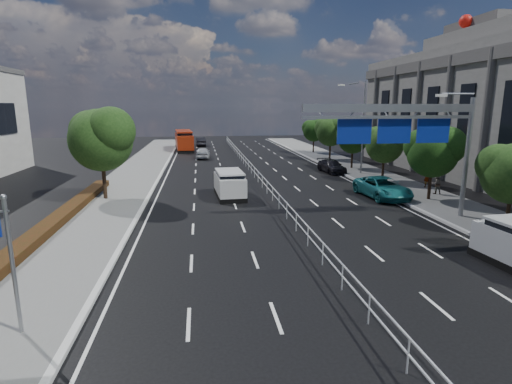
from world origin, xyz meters
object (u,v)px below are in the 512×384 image
object	(u,v)px
near_car_silver	(203,153)
parked_car_dark	(332,166)
parked_car_teal	(382,188)
pedestrian_b	(436,184)
overhead_gantry	(408,126)
near_car_dark	(201,142)
red_bus	(184,140)
white_minivan	(230,184)
pedestrian_a	(428,177)

from	to	relation	value
near_car_silver	parked_car_dark	world-z (taller)	near_car_silver
parked_car_teal	pedestrian_b	xyz separation A→B (m)	(4.39, 0.11, 0.15)
overhead_gantry	near_car_dark	world-z (taller)	overhead_gantry
red_bus	parked_car_teal	xyz separation A→B (m)	(15.80, -35.39, -0.81)
white_minivan	parked_car_dark	bearing A→B (deg)	37.79
near_car_silver	near_car_dark	world-z (taller)	near_car_dark
white_minivan	near_car_silver	bearing A→B (deg)	91.11
white_minivan	red_bus	distance (m)	33.79
near_car_silver	pedestrian_b	world-z (taller)	pedestrian_b
near_car_silver	white_minivan	bearing A→B (deg)	97.78
near_car_silver	parked_car_teal	bearing A→B (deg)	120.94
pedestrian_b	overhead_gantry	bearing A→B (deg)	52.27
pedestrian_a	pedestrian_b	bearing A→B (deg)	71.15
overhead_gantry	white_minivan	size ratio (longest dim) A/B	2.20
overhead_gantry	pedestrian_a	xyz separation A→B (m)	(6.66, 8.39, -4.58)
overhead_gantry	pedestrian_a	bearing A→B (deg)	51.55
white_minivan	parked_car_teal	bearing A→B (deg)	-12.88
overhead_gantry	near_car_dark	distance (m)	49.14
red_bus	parked_car_teal	distance (m)	38.76
white_minivan	parked_car_teal	xyz separation A→B (m)	(11.26, -1.91, -0.21)
near_car_dark	parked_car_dark	bearing A→B (deg)	110.88
pedestrian_b	white_minivan	bearing A→B (deg)	0.71
parked_car_teal	pedestrian_a	distance (m)	5.71
white_minivan	parked_car_dark	distance (m)	14.93
parked_car_dark	red_bus	bearing A→B (deg)	117.96
red_bus	near_car_dark	size ratio (longest dim) A/B	2.27
overhead_gantry	pedestrian_b	bearing A→B (deg)	44.99
pedestrian_b	pedestrian_a	bearing A→B (deg)	-99.00
parked_car_teal	pedestrian_b	bearing A→B (deg)	-2.77
parked_car_dark	pedestrian_a	distance (m)	10.50
white_minivan	pedestrian_b	world-z (taller)	white_minivan
parked_car_dark	pedestrian_a	xyz separation A→B (m)	(5.10, -9.16, 0.39)
white_minivan	pedestrian_a	size ratio (longest dim) A/B	2.61
parked_car_dark	pedestrian_b	distance (m)	12.41
near_car_silver	pedestrian_a	size ratio (longest dim) A/B	2.42
white_minivan	overhead_gantry	bearing A→B (deg)	-41.89
near_car_dark	parked_car_dark	size ratio (longest dim) A/B	1.02
white_minivan	near_car_dark	distance (m)	39.79
near_car_dark	pedestrian_a	distance (m)	43.19
white_minivan	parked_car_teal	size ratio (longest dim) A/B	0.85
parked_car_teal	pedestrian_b	world-z (taller)	pedestrian_b
overhead_gantry	parked_car_dark	distance (m)	18.31
overhead_gantry	white_minivan	xyz separation A→B (m)	(-9.70, 7.74, -4.64)
white_minivan	parked_car_dark	xyz separation A→B (m)	(11.26, 9.81, -0.33)
red_bus	parked_car_dark	bearing A→B (deg)	-61.35
near_car_silver	parked_car_teal	size ratio (longest dim) A/B	0.79
white_minivan	parked_car_teal	world-z (taller)	white_minivan
near_car_silver	pedestrian_b	bearing A→B (deg)	128.40
overhead_gantry	parked_car_teal	world-z (taller)	overhead_gantry
red_bus	pedestrian_b	distance (m)	40.65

